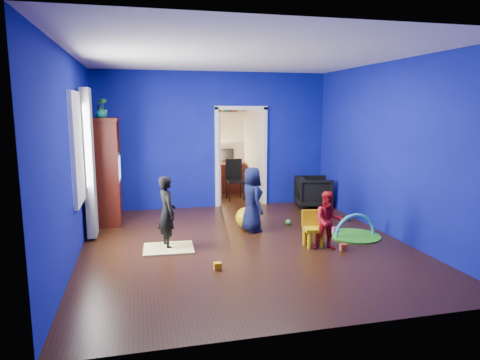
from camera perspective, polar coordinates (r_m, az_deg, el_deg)
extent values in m
cube|color=black|center=(6.86, 0.65, -8.54)|extent=(5.00, 5.50, 0.01)
cube|color=white|center=(6.57, 0.70, 16.28)|extent=(5.00, 5.50, 0.01)
cube|color=navy|center=(9.24, -3.52, 5.30)|extent=(5.00, 0.02, 2.90)
cube|color=navy|center=(3.97, 10.42, -0.44)|extent=(5.00, 0.02, 2.90)
cube|color=navy|center=(6.42, -21.52, 2.81)|extent=(0.02, 5.50, 2.90)
cube|color=navy|center=(7.57, 19.40, 3.85)|extent=(0.02, 5.50, 2.90)
imported|color=black|center=(9.46, 9.77, -1.55)|extent=(0.84, 0.83, 0.67)
imported|color=black|center=(6.64, -9.70, -4.26)|extent=(0.36, 0.46, 1.12)
imported|color=#10133D|center=(7.44, 1.60, -2.61)|extent=(0.44, 0.60, 1.13)
imported|color=red|center=(6.64, 11.68, -5.34)|extent=(0.51, 0.44, 0.90)
imported|color=#0B4F5E|center=(8.05, -18.14, 8.50)|extent=(0.21, 0.21, 0.18)
imported|color=#2E8032|center=(8.57, -17.90, 9.15)|extent=(0.26, 0.26, 0.36)
cube|color=#3C100A|center=(8.42, -17.61, 1.24)|extent=(0.58, 1.14, 1.96)
cube|color=silver|center=(8.42, -17.35, 1.52)|extent=(0.46, 0.70, 0.54)
cube|color=#F2E07A|center=(6.70, -9.51, -8.99)|extent=(0.78, 0.64, 0.03)
sphere|color=yellow|center=(7.75, 0.75, -5.02)|extent=(0.36, 0.36, 0.36)
cube|color=yellow|center=(6.80, 9.75, -6.64)|extent=(0.31, 0.31, 0.50)
cylinder|color=green|center=(7.50, 15.06, -7.21)|extent=(0.85, 0.85, 0.02)
torus|color=#3F8CD8|center=(7.50, 15.06, -7.14)|extent=(0.77, 0.09, 0.76)
cube|color=white|center=(6.76, -21.05, 3.99)|extent=(0.03, 0.95, 1.55)
cube|color=slate|center=(7.32, -19.47, 2.09)|extent=(0.14, 0.42, 2.40)
cube|color=white|center=(9.40, 0.11, 2.94)|extent=(1.16, 0.10, 2.10)
cube|color=#3D140A|center=(10.95, -1.75, 0.30)|extent=(0.88, 0.44, 0.75)
cube|color=black|center=(10.99, -1.89, 3.36)|extent=(0.40, 0.05, 0.32)
sphere|color=#FFD88C|center=(10.88, -3.27, 3.18)|extent=(0.14, 0.14, 0.14)
cube|color=black|center=(10.01, -0.63, -0.07)|extent=(0.40, 0.40, 0.92)
cube|color=white|center=(10.92, -1.91, 8.95)|extent=(0.88, 0.24, 0.04)
cube|color=#E25825|center=(6.74, 13.60, -8.69)|extent=(0.10, 0.08, 0.10)
sphere|color=#2484D1|center=(8.48, 14.17, -4.92)|extent=(0.11, 0.11, 0.11)
cube|color=#FFAB0D|center=(5.82, -2.99, -11.42)|extent=(0.10, 0.08, 0.10)
sphere|color=green|center=(7.97, 6.44, -5.60)|extent=(0.11, 0.11, 0.11)
cube|color=#CD4C9F|center=(7.61, 12.62, -6.55)|extent=(0.10, 0.08, 0.10)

